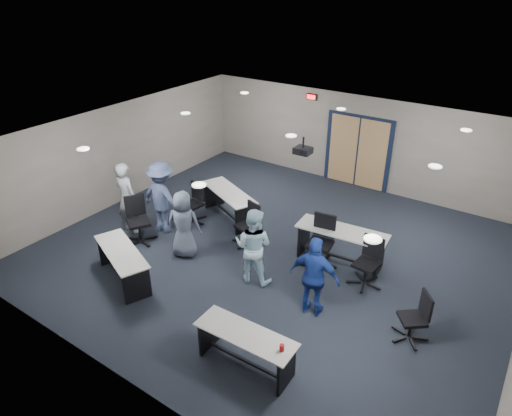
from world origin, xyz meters
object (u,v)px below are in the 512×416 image
Objects in this scene: table_front_right at (246,344)px; table_back_right at (341,240)px; table_front_left at (122,260)px; chair_loose_left at (138,221)px; chair_back_a at (192,203)px; person_lightblue at (253,246)px; chair_back_c at (320,242)px; person_navy at (315,277)px; chair_back_d at (367,263)px; chair_back_b at (247,225)px; chair_loose_right at (412,317)px; table_back_left at (229,200)px; person_gray at (127,198)px; person_back at (162,197)px; person_plaid at (184,225)px.

table_front_right is 3.65m from table_back_right.
table_front_left is 1.09× the size of table_front_right.
chair_back_a is at bearing 17.35° from chair_loose_left.
person_lightblue reaches higher than table_back_right.
chair_back_c is 0.71× the size of person_navy.
chair_back_b is at bearing -173.25° from chair_back_d.
chair_loose_left is 3.12m from person_lightblue.
chair_back_d is (0.80, -0.47, -0.03)m from table_back_right.
chair_loose_right is (5.49, 1.66, -0.02)m from table_front_left.
table_front_right is 5.08m from chair_back_a.
person_lightblue reaches higher than chair_back_d.
chair_back_c is at bearing 12.68° from table_back_left.
person_gray is (-4.58, -1.30, 0.33)m from chair_back_c.
person_back is (-0.75, 1.97, 0.42)m from table_front_left.
chair_back_b is 2.56m from chair_loose_left.
person_plaid is (-2.71, -1.34, 0.21)m from chair_back_c.
person_plaid reaches higher than table_front_left.
person_navy reaches higher than table_back_left.
person_gray is 0.86m from person_back.
table_back_left is 1.71× the size of chair_back_c.
table_back_right reaches higher than chair_back_d.
person_back is at bearing -14.90° from person_navy.
chair_back_b is 1.50m from person_plaid.
chair_back_d is at bearing -12.89° from chair_back_c.
table_front_right is 1.04× the size of person_navy.
chair_loose_right is (2.37, -1.13, -0.10)m from chair_back_c.
person_plaid is at bearing -155.34° from table_back_right.
chair_back_c is at bearing -36.83° from chair_loose_left.
table_back_right is 5.18m from person_gray.
person_gray is (-1.46, 1.49, 0.41)m from table_front_left.
person_back reaches higher than chair_loose_left.
table_front_right is 1.84m from person_navy.
table_front_left is at bearing 108.59° from person_back.
table_front_left is at bearing -112.14° from chair_loose_right.
person_gray is (-4.93, 1.97, 0.43)m from table_front_right.
table_back_left is at bearing 171.34° from table_back_right.
chair_loose_right is at bearing 174.90° from person_back.
person_lightblue reaches higher than chair_loose_left.
chair_loose_right is (6.36, 0.40, -0.09)m from chair_loose_left.
person_lightblue is at bearing -32.98° from chair_back_b.
chair_back_d is at bearing -164.81° from person_gray.
person_lightblue is (1.82, 0.09, 0.04)m from person_plaid.
chair_loose_right is (4.19, -0.96, -0.03)m from chair_back_b.
chair_back_c reaches higher than table_front_right.
person_back is (-4.22, 2.45, 0.44)m from table_front_right.
chair_loose_left reaches higher than table_front_left.
table_front_right is at bearing 147.62° from person_back.
chair_loose_left is (-5.10, -1.44, 0.04)m from chair_back_d.
chair_back_b is at bearing -170.49° from table_back_right.
person_back is at bearing -169.09° from table_back_right.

